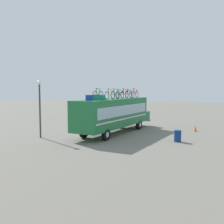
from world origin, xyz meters
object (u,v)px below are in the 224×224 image
bus (115,113)px  rooftop_bicycle_5 (124,94)px  rooftop_bicycle_6 (129,94)px  street_lamp (40,102)px  rooftop_bicycle_7 (135,94)px  rooftop_bicycle_1 (98,95)px  luggage_bag_2 (97,97)px  rooftop_bicycle_4 (120,95)px  luggage_bag_1 (89,98)px  luggage_bag_3 (101,97)px  rooftop_bicycle_3 (115,94)px  traffic_cone (195,129)px  rooftop_bicycle_2 (110,95)px  trash_bin (178,136)px

bus → rooftop_bicycle_5: rooftop_bicycle_5 is taller
rooftop_bicycle_6 → rooftop_bicycle_5: bearing=-178.6°
rooftop_bicycle_6 → street_lamp: size_ratio=0.34×
rooftop_bicycle_7 → street_lamp: bearing=151.9°
rooftop_bicycle_1 → rooftop_bicycle_5: 4.11m
luggage_bag_2 → rooftop_bicycle_4: bearing=1.0°
bus → luggage_bag_1: bearing=-178.5°
bus → luggage_bag_3: (-2.88, -0.31, 1.51)m
rooftop_bicycle_3 → rooftop_bicycle_6: rooftop_bicycle_3 is taller
bus → rooftop_bicycle_6: bearing=-2.9°
luggage_bag_3 → rooftop_bicycle_6: rooftop_bicycle_6 is taller
rooftop_bicycle_6 → traffic_cone: size_ratio=2.92×
street_lamp → luggage_bag_1: bearing=-81.8°
rooftop_bicycle_1 → rooftop_bicycle_5: size_ratio=1.00×
luggage_bag_2 → rooftop_bicycle_7: rooftop_bicycle_7 is taller
bus → rooftop_bicycle_1: rooftop_bicycle_1 is taller
luggage_bag_3 → rooftop_bicycle_3: size_ratio=0.40×
rooftop_bicycle_1 → rooftop_bicycle_2: rooftop_bicycle_1 is taller
rooftop_bicycle_5 → traffic_cone: (2.84, -6.21, -3.30)m
rooftop_bicycle_2 → trash_bin: (0.09, -5.96, -3.13)m
rooftop_bicycle_5 → rooftop_bicycle_6: size_ratio=1.06×
rooftop_bicycle_5 → traffic_cone: size_ratio=3.11×
luggage_bag_3 → street_lamp: (-2.14, 4.70, -0.41)m
luggage_bag_3 → rooftop_bicycle_7: (6.70, -0.02, 0.19)m
luggage_bag_3 → rooftop_bicycle_5: size_ratio=0.40×
rooftop_bicycle_3 → traffic_cone: size_ratio=3.17×
rooftop_bicycle_1 → rooftop_bicycle_3: size_ratio=0.98×
rooftop_bicycle_3 → traffic_cone: 8.49m
rooftop_bicycle_1 → rooftop_bicycle_4: 3.09m
traffic_cone → rooftop_bicycle_3: bearing=128.1°
luggage_bag_1 → street_lamp: bearing=98.2°
rooftop_bicycle_6 → trash_bin: size_ratio=1.79×
rooftop_bicycle_4 → luggage_bag_1: bearing=179.3°
rooftop_bicycle_2 → rooftop_bicycle_5: bearing=1.8°
rooftop_bicycle_4 → traffic_cone: rooftop_bicycle_4 is taller
luggage_bag_1 → luggage_bag_3: bearing=-7.6°
luggage_bag_3 → rooftop_bicycle_3: rooftop_bicycle_3 is taller
luggage_bag_3 → rooftop_bicycle_1: bearing=50.8°
rooftop_bicycle_7 → rooftop_bicycle_5: bearing=175.4°
luggage_bag_1 → street_lamp: 4.57m
bus → trash_bin: 6.51m
rooftop_bicycle_6 → trash_bin: bearing=-123.5°
rooftop_bicycle_4 → rooftop_bicycle_6: 2.07m
rooftop_bicycle_5 → luggage_bag_3: bearing=-178.2°
luggage_bag_2 → luggage_bag_3: luggage_bag_2 is taller
luggage_bag_2 → rooftop_bicycle_2: (2.18, -0.01, 0.16)m
traffic_cone → street_lamp: size_ratio=0.12×
rooftop_bicycle_5 → trash_bin: rooftop_bicycle_5 is taller
rooftop_bicycle_1 → rooftop_bicycle_5: (4.08, -0.51, -0.02)m
luggage_bag_2 → rooftop_bicycle_1: (1.17, 0.59, 0.17)m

